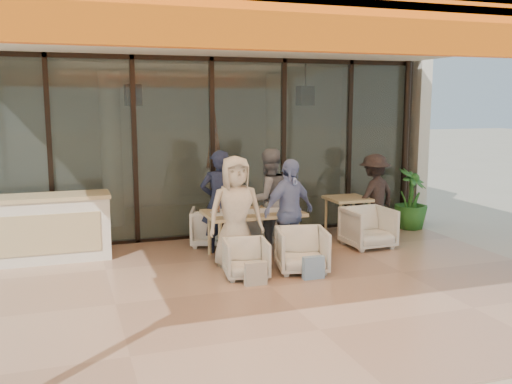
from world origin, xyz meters
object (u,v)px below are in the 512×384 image
(chair_far_left, at_px, (212,225))
(potted_palm, at_px, (411,199))
(diner_grey, at_px, (268,199))
(side_chair, at_px, (368,226))
(host_counter, at_px, (48,228))
(standing_woman, at_px, (374,195))
(diner_cream, at_px, (236,213))
(dining_table, at_px, (252,215))
(chair_near_left, at_px, (246,257))
(chair_far_right, at_px, (258,225))
(diner_navy, at_px, (219,202))
(diner_periwinkle, at_px, (289,212))
(side_table, at_px, (347,203))
(chair_near_right, at_px, (302,248))

(chair_far_left, distance_m, potted_palm, 3.93)
(diner_grey, bearing_deg, side_chair, 155.26)
(host_counter, xyz_separation_m, side_chair, (5.04, -0.86, -0.15))
(chair_far_left, height_order, standing_woman, standing_woman)
(host_counter, bearing_deg, diner_cream, -25.76)
(side_chair, distance_m, potted_palm, 1.79)
(dining_table, relative_size, chair_near_left, 2.47)
(chair_far_left, bearing_deg, diner_cream, 107.02)
(chair_far_right, relative_size, diner_navy, 0.35)
(dining_table, xyz_separation_m, diner_grey, (0.43, 0.44, 0.15))
(diner_periwinkle, distance_m, side_table, 1.97)
(chair_far_right, relative_size, side_chair, 0.78)
(diner_navy, relative_size, diner_periwinkle, 1.05)
(diner_periwinkle, distance_m, potted_palm, 3.38)
(chair_near_right, relative_size, diner_navy, 0.42)
(host_counter, xyz_separation_m, chair_far_right, (3.44, 0.14, -0.23))
(dining_table, height_order, standing_woman, standing_woman)
(standing_woman, bearing_deg, dining_table, -5.37)
(host_counter, relative_size, diner_cream, 1.11)
(diner_grey, xyz_separation_m, standing_woman, (2.13, 0.24, -0.09))
(host_counter, height_order, potted_palm, potted_palm)
(host_counter, bearing_deg, dining_table, -14.86)
(chair_near_right, distance_m, potted_palm, 3.61)
(diner_cream, bearing_deg, chair_near_right, -28.68)
(chair_near_right, bearing_deg, potted_palm, 43.58)
(side_table, bearing_deg, dining_table, -161.11)
(diner_navy, distance_m, side_table, 2.46)
(host_counter, bearing_deg, diner_grey, -5.91)
(chair_far_left, distance_m, standing_woman, 3.01)
(dining_table, distance_m, side_chair, 2.05)
(dining_table, height_order, side_table, dining_table)
(chair_far_left, height_order, potted_palm, potted_palm)
(chair_far_right, height_order, diner_navy, diner_navy)
(diner_cream, bearing_deg, host_counter, 156.32)
(chair_near_left, bearing_deg, potted_palm, 33.53)
(host_counter, distance_m, chair_near_left, 3.15)
(chair_far_left, distance_m, diner_periwinkle, 1.69)
(chair_far_left, relative_size, chair_near_left, 1.18)
(diner_cream, xyz_separation_m, diner_periwinkle, (0.84, 0.00, -0.04))
(host_counter, xyz_separation_m, standing_woman, (5.57, -0.12, 0.22))
(chair_far_left, height_order, diner_cream, diner_cream)
(chair_far_right, xyz_separation_m, potted_palm, (3.08, -0.02, 0.29))
(host_counter, xyz_separation_m, chair_near_right, (3.44, -1.76, -0.17))
(chair_far_right, xyz_separation_m, side_table, (1.60, -0.25, 0.34))
(diner_navy, distance_m, standing_woman, 2.98)
(chair_far_left, bearing_deg, diner_grey, 166.25)
(chair_far_left, bearing_deg, chair_near_right, 130.87)
(host_counter, distance_m, diner_grey, 3.48)
(diner_periwinkle, relative_size, side_table, 2.14)
(chair_near_left, relative_size, diner_grey, 0.36)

